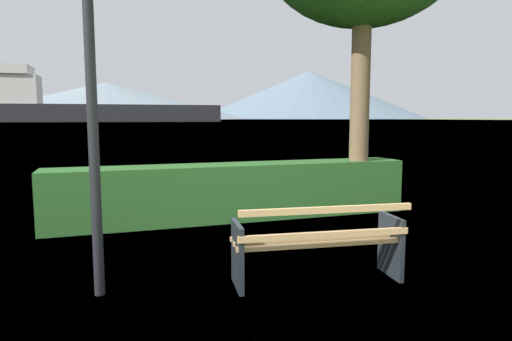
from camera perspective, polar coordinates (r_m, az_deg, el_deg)
The scene contains 7 objects.
ground_plane at distance 5.02m, azimuth 7.59°, elevation -13.62°, with size 1400.00×1400.00×0.00m, color olive.
water_surface at distance 312.41m, azimuth -18.15°, elevation 6.07°, with size 620.00×620.00×0.00m, color #7A99A8.
park_bench at distance 4.83m, azimuth 7.91°, elevation -9.09°, with size 1.84×0.77×0.87m.
hedge_row at distance 7.77m, azimuth -2.60°, elevation -2.66°, with size 6.21×0.75×0.95m, color #285B23.
lamp_post at distance 4.58m, azimuth -20.30°, elevation 13.55°, with size 0.30×0.30×3.36m.
cargo_ship_large at distance 198.35m, azimuth -21.37°, elevation 7.52°, with size 98.53×19.30×21.82m.
distant_hills at distance 584.59m, azimuth -16.06°, elevation 8.97°, with size 853.96×412.83×68.79m.
Camera 1 is at (-2.09, -4.22, 1.74)m, focal length 31.57 mm.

